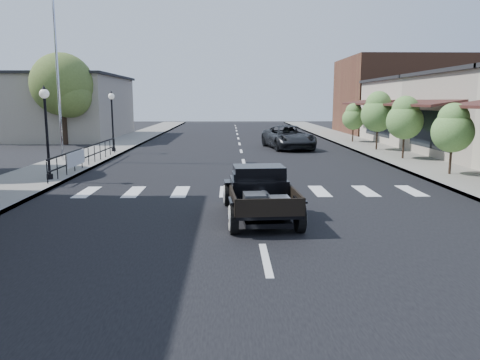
{
  "coord_description": "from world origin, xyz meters",
  "views": [
    {
      "loc": [
        -0.7,
        -11.81,
        3.12
      ],
      "look_at": [
        -0.43,
        0.63,
        1.0
      ],
      "focal_mm": 35.0,
      "sensor_mm": 36.0,
      "label": 1
    }
  ],
  "objects": [
    {
      "name": "ground",
      "position": [
        0.0,
        0.0,
        0.0
      ],
      "size": [
        120.0,
        120.0,
        0.0
      ],
      "primitive_type": "plane",
      "color": "black",
      "rests_on": "ground"
    },
    {
      "name": "road",
      "position": [
        0.0,
        15.0,
        0.01
      ],
      "size": [
        14.0,
        80.0,
        0.02
      ],
      "primitive_type": "cube",
      "color": "black",
      "rests_on": "ground"
    },
    {
      "name": "road_markings",
      "position": [
        0.0,
        10.0,
        0.0
      ],
      "size": [
        12.0,
        60.0,
        0.06
      ],
      "primitive_type": null,
      "color": "silver",
      "rests_on": "ground"
    },
    {
      "name": "sidewalk_left",
      "position": [
        -8.5,
        15.0,
        0.07
      ],
      "size": [
        3.0,
        80.0,
        0.15
      ],
      "primitive_type": "cube",
      "color": "gray",
      "rests_on": "ground"
    },
    {
      "name": "sidewalk_right",
      "position": [
        8.5,
        15.0,
        0.07
      ],
      "size": [
        3.0,
        80.0,
        0.15
      ],
      "primitive_type": "cube",
      "color": "gray",
      "rests_on": "ground"
    },
    {
      "name": "low_building_left",
      "position": [
        -15.0,
        28.0,
        2.5
      ],
      "size": [
        10.0,
        12.0,
        5.0
      ],
      "primitive_type": "cube",
      "color": "#A89F8C",
      "rests_on": "ground"
    },
    {
      "name": "storefront_far",
      "position": [
        15.0,
        22.0,
        2.25
      ],
      "size": [
        10.0,
        9.0,
        4.5
      ],
      "primitive_type": "cube",
      "color": "#B8AD9C",
      "rests_on": "ground"
    },
    {
      "name": "far_building_right",
      "position": [
        15.5,
        32.0,
        3.5
      ],
      "size": [
        11.0,
        10.0,
        7.0
      ],
      "primitive_type": "cube",
      "color": "brown",
      "rests_on": "ground"
    },
    {
      "name": "railing",
      "position": [
        -7.3,
        10.0,
        0.65
      ],
      "size": [
        0.08,
        10.0,
        1.0
      ],
      "primitive_type": null,
      "color": "black",
      "rests_on": "sidewalk_left"
    },
    {
      "name": "banner",
      "position": [
        -7.22,
        8.0,
        0.45
      ],
      "size": [
        0.04,
        2.2,
        0.6
      ],
      "primitive_type": null,
      "color": "silver",
      "rests_on": "sidewalk_left"
    },
    {
      "name": "lamp_post_b",
      "position": [
        -7.6,
        6.0,
        1.91
      ],
      "size": [
        0.36,
        0.36,
        3.52
      ],
      "primitive_type": null,
      "color": "black",
      "rests_on": "sidewalk_left"
    },
    {
      "name": "lamp_post_c",
      "position": [
        -7.6,
        16.0,
        1.91
      ],
      "size": [
        0.36,
        0.36,
        3.52
      ],
      "primitive_type": null,
      "color": "black",
      "rests_on": "sidewalk_left"
    },
    {
      "name": "flagpole",
      "position": [
        -9.2,
        12.0,
        5.71
      ],
      "size": [
        0.12,
        0.12,
        11.12
      ],
      "primitive_type": "cylinder",
      "color": "silver",
      "rests_on": "sidewalk_left"
    },
    {
      "name": "big_tree_far",
      "position": [
        -12.5,
        22.0,
        3.22
      ],
      "size": [
        4.38,
        4.38,
        6.44
      ],
      "primitive_type": null,
      "color": "#4D6129",
      "rests_on": "ground"
    },
    {
      "name": "small_tree_b",
      "position": [
        8.3,
        6.93,
        1.54
      ],
      "size": [
        1.66,
        1.66,
        2.77
      ],
      "primitive_type": null,
      "color": "#55853D",
      "rests_on": "sidewalk_right"
    },
    {
      "name": "small_tree_c",
      "position": [
        8.3,
        12.18,
        1.7
      ],
      "size": [
        1.86,
        1.86,
        3.1
      ],
      "primitive_type": null,
      "color": "#55853D",
      "rests_on": "sidewalk_right"
    },
    {
      "name": "small_tree_d",
      "position": [
        8.3,
        16.62,
        1.85
      ],
      "size": [
        2.04,
        2.04,
        3.4
      ],
      "primitive_type": null,
      "color": "#55853D",
      "rests_on": "sidewalk_right"
    },
    {
      "name": "small_tree_e",
      "position": [
        8.3,
        22.24,
        1.49
      ],
      "size": [
        1.61,
        1.61,
        2.68
      ],
      "primitive_type": null,
      "color": "#55853D",
      "rests_on": "sidewalk_right"
    },
    {
      "name": "hotrod_pickup",
      "position": [
        0.08,
        0.35,
        0.71
      ],
      "size": [
        2.18,
        4.24,
        1.43
      ],
      "primitive_type": null,
      "rotation": [
        0.0,
        0.0,
        0.06
      ],
      "color": "black",
      "rests_on": "ground"
    },
    {
      "name": "second_car",
      "position": [
        3.1,
        18.48,
        0.75
      ],
      "size": [
        3.35,
        5.75,
        1.5
      ],
      "primitive_type": "imported",
      "rotation": [
        0.0,
        0.0,
        0.16
      ],
      "color": "black",
      "rests_on": "ground"
    }
  ]
}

